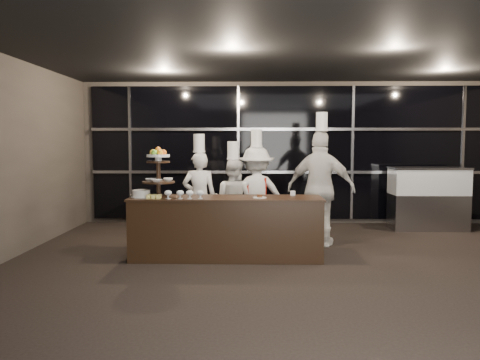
{
  "coord_description": "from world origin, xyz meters",
  "views": [
    {
      "loc": [
        -0.96,
        -4.97,
        1.73
      ],
      "look_at": [
        -1.11,
        2.19,
        1.15
      ],
      "focal_mm": 35.0,
      "sensor_mm": 36.0,
      "label": 1
    }
  ],
  "objects_px": {
    "buffet_counter": "(226,227)",
    "chef_b": "(233,200)",
    "chef_c": "(256,194)",
    "layer_cake": "(141,194)",
    "chef_a": "(199,196)",
    "display_case": "(428,195)",
    "chef_d": "(321,188)",
    "display_stand": "(158,169)"
  },
  "relations": [
    {
      "from": "layer_cake",
      "to": "chef_d",
      "type": "height_order",
      "value": "chef_d"
    },
    {
      "from": "buffet_counter",
      "to": "display_stand",
      "type": "height_order",
      "value": "display_stand"
    },
    {
      "from": "chef_d",
      "to": "chef_a",
      "type": "bearing_deg",
      "value": 176.95
    },
    {
      "from": "display_stand",
      "to": "display_case",
      "type": "height_order",
      "value": "display_stand"
    },
    {
      "from": "display_case",
      "to": "chef_b",
      "type": "relative_size",
      "value": 0.84
    },
    {
      "from": "display_stand",
      "to": "layer_cake",
      "type": "xyz_separation_m",
      "value": [
        -0.25,
        -0.05,
        -0.37
      ]
    },
    {
      "from": "chef_c",
      "to": "display_stand",
      "type": "bearing_deg",
      "value": -141.32
    },
    {
      "from": "layer_cake",
      "to": "display_case",
      "type": "relative_size",
      "value": 0.2
    },
    {
      "from": "display_case",
      "to": "chef_b",
      "type": "distance_m",
      "value": 4.04
    },
    {
      "from": "display_stand",
      "to": "chef_c",
      "type": "relative_size",
      "value": 0.38
    },
    {
      "from": "layer_cake",
      "to": "chef_b",
      "type": "bearing_deg",
      "value": 40.82
    },
    {
      "from": "chef_a",
      "to": "display_stand",
      "type": "bearing_deg",
      "value": -116.47
    },
    {
      "from": "layer_cake",
      "to": "chef_d",
      "type": "xyz_separation_m",
      "value": [
        2.78,
        0.94,
        -0.0
      ]
    },
    {
      "from": "display_stand",
      "to": "chef_d",
      "type": "xyz_separation_m",
      "value": [
        2.53,
        0.89,
        -0.37
      ]
    },
    {
      "from": "chef_b",
      "to": "chef_d",
      "type": "relative_size",
      "value": 0.79
    },
    {
      "from": "layer_cake",
      "to": "chef_c",
      "type": "bearing_deg",
      "value": 35.49
    },
    {
      "from": "display_case",
      "to": "chef_c",
      "type": "height_order",
      "value": "chef_c"
    },
    {
      "from": "buffet_counter",
      "to": "chef_b",
      "type": "bearing_deg",
      "value": 86.62
    },
    {
      "from": "display_case",
      "to": "chef_a",
      "type": "distance_m",
      "value": 4.61
    },
    {
      "from": "layer_cake",
      "to": "chef_c",
      "type": "relative_size",
      "value": 0.15
    },
    {
      "from": "buffet_counter",
      "to": "layer_cake",
      "type": "xyz_separation_m",
      "value": [
        -1.25,
        -0.05,
        0.51
      ]
    },
    {
      "from": "layer_cake",
      "to": "buffet_counter",
      "type": "bearing_deg",
      "value": 2.29
    },
    {
      "from": "display_stand",
      "to": "chef_d",
      "type": "height_order",
      "value": "chef_d"
    },
    {
      "from": "chef_a",
      "to": "chef_b",
      "type": "bearing_deg",
      "value": 8.67
    },
    {
      "from": "chef_b",
      "to": "chef_c",
      "type": "height_order",
      "value": "chef_c"
    },
    {
      "from": "chef_c",
      "to": "display_case",
      "type": "bearing_deg",
      "value": 19.84
    },
    {
      "from": "chef_a",
      "to": "chef_d",
      "type": "bearing_deg",
      "value": -3.05
    },
    {
      "from": "display_case",
      "to": "chef_b",
      "type": "bearing_deg",
      "value": -160.92
    },
    {
      "from": "display_stand",
      "to": "display_case",
      "type": "xyz_separation_m",
      "value": [
        4.89,
        2.41,
        -0.65
      ]
    },
    {
      "from": "chef_a",
      "to": "chef_c",
      "type": "distance_m",
      "value": 0.98
    },
    {
      "from": "layer_cake",
      "to": "chef_a",
      "type": "xyz_separation_m",
      "value": [
        0.75,
        1.05,
        -0.16
      ]
    },
    {
      "from": "display_stand",
      "to": "chef_a",
      "type": "bearing_deg",
      "value": 63.53
    },
    {
      "from": "buffet_counter",
      "to": "chef_d",
      "type": "distance_m",
      "value": 1.84
    },
    {
      "from": "display_case",
      "to": "chef_d",
      "type": "distance_m",
      "value": 2.81
    },
    {
      "from": "buffet_counter",
      "to": "chef_b",
      "type": "relative_size",
      "value": 1.63
    },
    {
      "from": "display_case",
      "to": "chef_c",
      "type": "xyz_separation_m",
      "value": [
        -3.42,
        -1.23,
        0.15
      ]
    },
    {
      "from": "chef_c",
      "to": "chef_d",
      "type": "distance_m",
      "value": 1.11
    },
    {
      "from": "buffet_counter",
      "to": "chef_b",
      "type": "xyz_separation_m",
      "value": [
        0.06,
        1.09,
        0.28
      ]
    },
    {
      "from": "display_stand",
      "to": "chef_b",
      "type": "relative_size",
      "value": 0.43
    },
    {
      "from": "chef_b",
      "to": "chef_d",
      "type": "distance_m",
      "value": 1.5
    },
    {
      "from": "buffet_counter",
      "to": "display_stand",
      "type": "distance_m",
      "value": 1.33
    },
    {
      "from": "chef_b",
      "to": "chef_d",
      "type": "xyz_separation_m",
      "value": [
        1.47,
        -0.19,
        0.23
      ]
    }
  ]
}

